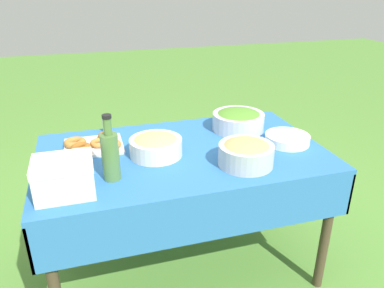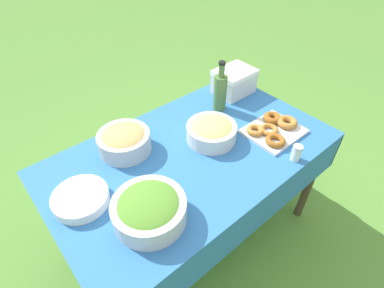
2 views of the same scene
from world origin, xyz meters
name	(u,v)px [view 1 (image 1 of 2)]	position (x,y,z in m)	size (l,w,h in m)	color
ground_plane	(184,263)	(0.00, 0.00, 0.00)	(14.00, 14.00, 0.00)	#568C38
picnic_table	(182,168)	(0.00, 0.00, 0.64)	(1.44, 0.85, 0.74)	#2D6BB2
salad_bowl	(238,119)	(0.39, 0.19, 0.80)	(0.30, 0.30, 0.12)	silver
pasta_bowl	(156,145)	(-0.14, -0.01, 0.79)	(0.26, 0.26, 0.11)	silver
donut_platter	(93,144)	(-0.43, 0.17, 0.76)	(0.31, 0.26, 0.05)	silver
plate_stack	(287,139)	(0.56, -0.06, 0.76)	(0.24, 0.24, 0.05)	white
olive_oil_bottle	(110,155)	(-0.37, -0.19, 0.85)	(0.08, 0.08, 0.30)	#4C7238
bread_bowl	(246,152)	(0.25, -0.23, 0.80)	(0.26, 0.26, 0.12)	#B2B7BC
cooler_box	(64,177)	(-0.56, -0.26, 0.81)	(0.24, 0.19, 0.15)	silver
salt_shaker	(107,125)	(-0.35, 0.37, 0.78)	(0.05, 0.05, 0.08)	white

